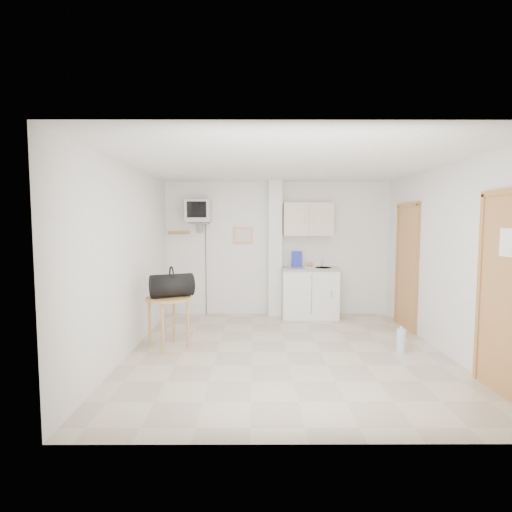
{
  "coord_description": "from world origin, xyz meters",
  "views": [
    {
      "loc": [
        -0.43,
        -5.26,
        1.75
      ],
      "look_at": [
        -0.41,
        0.6,
        1.25
      ],
      "focal_mm": 28.0,
      "sensor_mm": 36.0,
      "label": 1
    }
  ],
  "objects_px": {
    "round_table": "(168,304)",
    "duffel_bag": "(172,285)",
    "crt_television": "(198,212)",
    "water_bottle": "(401,340)"
  },
  "relations": [
    {
      "from": "crt_television",
      "to": "duffel_bag",
      "type": "xyz_separation_m",
      "value": [
        -0.14,
        -1.76,
        -1.07
      ]
    },
    {
      "from": "round_table",
      "to": "duffel_bag",
      "type": "relative_size",
      "value": 1.07
    },
    {
      "from": "crt_television",
      "to": "duffel_bag",
      "type": "relative_size",
      "value": 3.25
    },
    {
      "from": "round_table",
      "to": "water_bottle",
      "type": "height_order",
      "value": "round_table"
    },
    {
      "from": "crt_television",
      "to": "water_bottle",
      "type": "xyz_separation_m",
      "value": [
        2.99,
        -2.03,
        -1.78
      ]
    },
    {
      "from": "water_bottle",
      "to": "round_table",
      "type": "bearing_deg",
      "value": 175.83
    },
    {
      "from": "round_table",
      "to": "crt_television",
      "type": "bearing_deg",
      "value": 84.23
    },
    {
      "from": "round_table",
      "to": "water_bottle",
      "type": "xyz_separation_m",
      "value": [
        3.18,
        -0.23,
        -0.45
      ]
    },
    {
      "from": "round_table",
      "to": "water_bottle",
      "type": "relative_size",
      "value": 2.0
    },
    {
      "from": "round_table",
      "to": "duffel_bag",
      "type": "bearing_deg",
      "value": 39.51
    }
  ]
}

